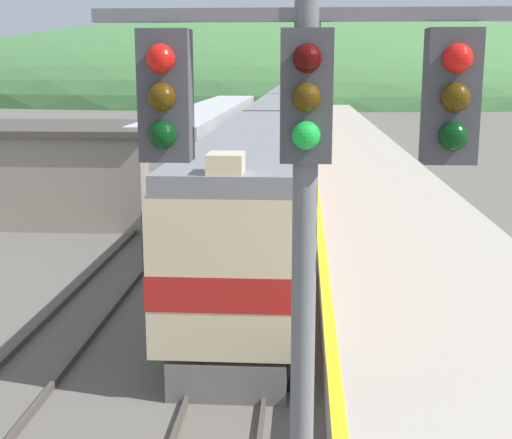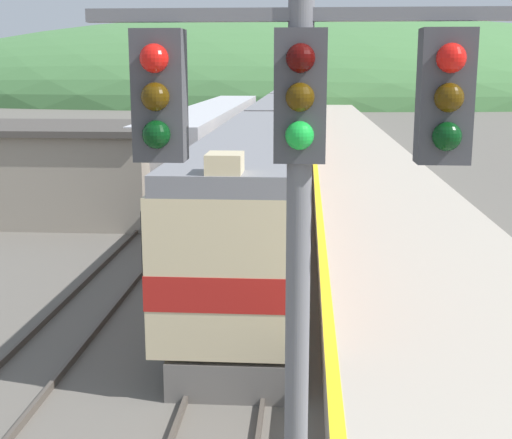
# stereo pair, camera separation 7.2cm
# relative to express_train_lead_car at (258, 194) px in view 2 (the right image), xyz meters

# --- Properties ---
(track_main) EXTENTS (1.52, 180.00, 0.16)m
(track_main) POSITION_rel_express_train_lead_car_xyz_m (0.00, 50.42, -2.26)
(track_main) COLOR #4C443D
(track_main) RESTS_ON ground
(track_siding) EXTENTS (1.52, 180.00, 0.16)m
(track_siding) POSITION_rel_express_train_lead_car_xyz_m (-4.14, 50.42, -2.26)
(track_siding) COLOR #4C443D
(track_siding) RESTS_ON ground
(platform) EXTENTS (5.98, 140.00, 1.02)m
(platform) POSITION_rel_express_train_lead_car_xyz_m (4.83, 30.42, -1.83)
(platform) COLOR #ADA393
(platform) RESTS_ON ground
(distant_hills) EXTENTS (170.06, 76.53, 31.77)m
(distant_hills) POSITION_rel_express_train_lead_car_xyz_m (0.00, 119.10, -2.34)
(distant_hills) COLOR #477A42
(distant_hills) RESTS_ON ground
(station_shed) EXTENTS (9.25, 6.52, 3.85)m
(station_shed) POSITION_rel_express_train_lead_car_xyz_m (-8.98, 7.31, -0.40)
(station_shed) COLOR gray
(station_shed) RESTS_ON ground
(express_train_lead_car) EXTENTS (2.93, 19.04, 4.64)m
(express_train_lead_car) POSITION_rel_express_train_lead_car_xyz_m (0.00, 0.00, 0.00)
(express_train_lead_car) COLOR black
(express_train_lead_car) RESTS_ON ground
(carriage_second) EXTENTS (2.92, 21.01, 4.28)m
(carriage_second) POSITION_rel_express_train_lead_car_xyz_m (0.00, 21.14, -0.01)
(carriage_second) COLOR black
(carriage_second) RESTS_ON ground
(carriage_third) EXTENTS (2.92, 21.01, 4.28)m
(carriage_third) POSITION_rel_express_train_lead_car_xyz_m (0.00, 43.03, -0.01)
(carriage_third) COLOR black
(carriage_third) RESTS_ON ground
(carriage_fourth) EXTENTS (2.92, 21.01, 4.28)m
(carriage_fourth) POSITION_rel_express_train_lead_car_xyz_m (0.00, 64.93, -0.01)
(carriage_fourth) COLOR black
(carriage_fourth) RESTS_ON ground
(siding_train) EXTENTS (2.90, 31.68, 3.90)m
(siding_train) POSITION_rel_express_train_lead_car_xyz_m (-4.14, 21.49, -0.33)
(siding_train) COLOR black
(siding_train) RESTS_ON ground
(signal_mast_main) EXTENTS (3.30, 0.42, 7.41)m
(signal_mast_main) POSITION_rel_express_train_lead_car_xyz_m (1.40, -15.83, 2.74)
(signal_mast_main) COLOR slate
(signal_mast_main) RESTS_ON ground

